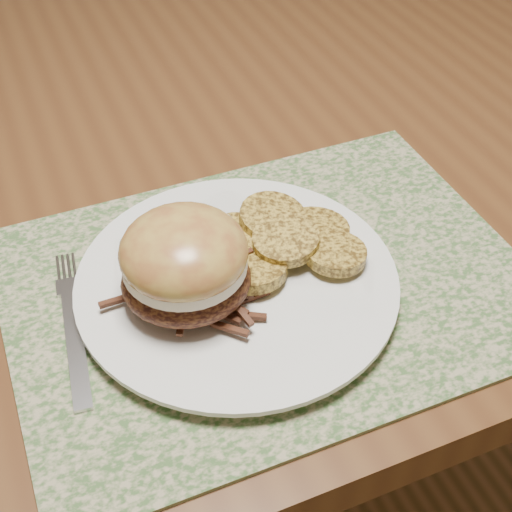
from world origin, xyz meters
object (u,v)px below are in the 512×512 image
Objects in this scene: dinner_plate at (237,283)px; fork at (73,324)px; pork_sandwich at (185,263)px; dining_table at (176,193)px.

dinner_plate is 1.49× the size of fork.
dining_table is at bearing 89.13° from pork_sandwich.
pork_sandwich is at bearing -5.52° from fork.
pork_sandwich reaches higher than dining_table.
dining_table is at bearing 85.68° from dinner_plate.
pork_sandwich is 0.11m from fork.
dinner_plate is (-0.02, -0.25, 0.09)m from dining_table.
fork is at bearing -179.28° from pork_sandwich.
pork_sandwich reaches higher than fork.
dinner_plate is 0.14m from fork.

